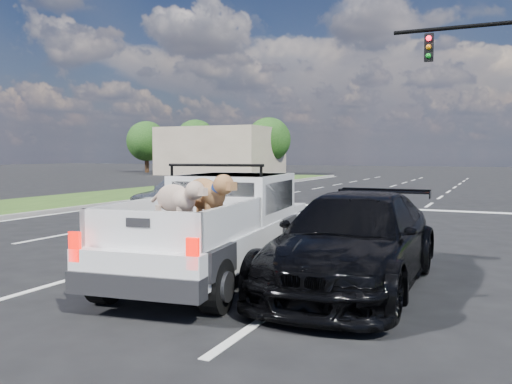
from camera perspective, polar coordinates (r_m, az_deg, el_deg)
ground at (r=10.38m, az=-0.05°, el=-6.67°), size 160.00×160.00×0.00m
road_markings at (r=16.50m, az=9.47°, el=-2.72°), size 17.75×60.00×0.01m
grass_median_left at (r=22.01m, az=-21.27°, el=-1.15°), size 5.00×60.00×0.10m
curb_left at (r=20.33m, az=-16.45°, el=-1.39°), size 0.15×60.00×0.14m
building_left at (r=51.35m, az=-3.66°, el=4.30°), size 10.00×8.00×4.40m
tree_far_a at (r=58.39m, az=-11.45°, el=5.26°), size 4.20×4.20×5.40m
tree_far_b at (r=55.08m, az=-6.37°, el=5.40°), size 4.20×4.20×5.40m
tree_far_c at (r=51.44m, az=1.34°, el=5.52°), size 4.20×4.20×5.40m
pickup_truck at (r=8.53m, az=-4.30°, el=-3.36°), size 2.25×4.90×1.77m
silver_sedan at (r=17.42m, az=-7.59°, el=-0.12°), size 1.88×4.10×1.36m
black_coupe at (r=7.90m, az=10.23°, el=-5.13°), size 1.92×4.68×1.35m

